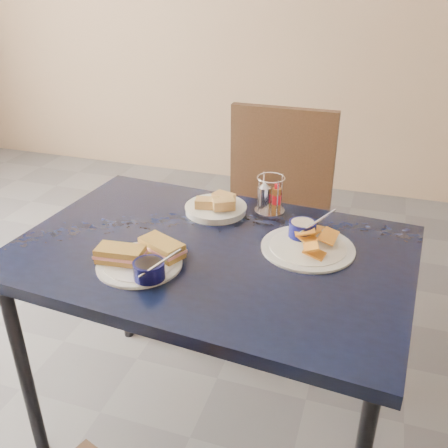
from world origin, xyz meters
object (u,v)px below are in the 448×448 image
(sandwich_plate, at_px, (142,258))
(plantain_plate, at_px, (307,241))
(dining_table, at_px, (211,265))
(chair_far, at_px, (274,208))
(bread_basket, at_px, (216,207))
(condiment_caddy, at_px, (269,197))

(sandwich_plate, bearing_deg, plantain_plate, 31.58)
(dining_table, relative_size, chair_far, 1.29)
(sandwich_plate, xyz_separation_m, plantain_plate, (0.44, 0.27, -0.01))
(chair_far, relative_size, bread_basket, 4.58)
(plantain_plate, bearing_deg, sandwich_plate, -148.42)
(bread_basket, bearing_deg, condiment_caddy, 21.70)
(chair_far, relative_size, plantain_plate, 3.40)
(dining_table, xyz_separation_m, condiment_caddy, (0.11, 0.32, 0.12))
(dining_table, distance_m, bread_basket, 0.27)
(dining_table, xyz_separation_m, bread_basket, (-0.07, 0.25, 0.08))
(plantain_plate, bearing_deg, bread_basket, 158.23)
(dining_table, xyz_separation_m, plantain_plate, (0.28, 0.11, 0.08))
(plantain_plate, xyz_separation_m, condiment_caddy, (-0.18, 0.21, 0.04))
(chair_far, height_order, bread_basket, chair_far)
(chair_far, distance_m, sandwich_plate, 0.92)
(bread_basket, height_order, condiment_caddy, condiment_caddy)
(dining_table, bearing_deg, condiment_caddy, 71.07)
(dining_table, distance_m, sandwich_plate, 0.24)
(bread_basket, relative_size, condiment_caddy, 1.61)
(sandwich_plate, bearing_deg, dining_table, 46.18)
(dining_table, bearing_deg, bread_basket, 105.10)
(sandwich_plate, bearing_deg, chair_far, 76.79)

